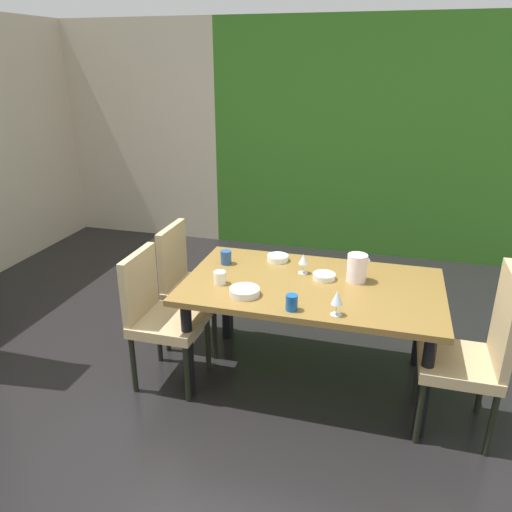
{
  "coord_description": "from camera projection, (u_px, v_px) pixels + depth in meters",
  "views": [
    {
      "loc": [
        1.1,
        -2.55,
        2.09
      ],
      "look_at": [
        0.27,
        0.45,
        0.85
      ],
      "focal_mm": 35.0,
      "sensor_mm": 36.0,
      "label": 1
    }
  ],
  "objects": [
    {
      "name": "ground_plane",
      "position": [
        200.0,
        395.0,
        3.33
      ],
      "size": [
        5.73,
        6.04,
        0.02
      ],
      "primitive_type": "cube",
      "color": "black"
    },
    {
      "name": "back_panel_interior",
      "position": [
        140.0,
        132.0,
        5.99
      ],
      "size": [
        1.97,
        0.1,
        2.51
      ],
      "primitive_type": "cube",
      "color": "beige",
      "rests_on": "ground_plane"
    },
    {
      "name": "garden_window_panel",
      "position": [
        385.0,
        142.0,
        5.28
      ],
      "size": [
        3.76,
        0.1,
        2.51
      ],
      "primitive_type": "cube",
      "color": "#346F20",
      "rests_on": "ground_plane"
    },
    {
      "name": "dining_table",
      "position": [
        312.0,
        295.0,
        3.26
      ],
      "size": [
        1.65,
        0.97,
        0.73
      ],
      "color": "olive",
      "rests_on": "ground_plane"
    },
    {
      "name": "chair_left_far",
      "position": [
        189.0,
        280.0,
        3.78
      ],
      "size": [
        0.45,
        0.44,
        0.94
      ],
      "rotation": [
        0.0,
        0.0,
        -1.57
      ],
      "color": "tan",
      "rests_on": "ground_plane"
    },
    {
      "name": "chair_left_near",
      "position": [
        158.0,
        311.0,
        3.31
      ],
      "size": [
        0.45,
        0.44,
        0.93
      ],
      "rotation": [
        0.0,
        0.0,
        -1.57
      ],
      "color": "tan",
      "rests_on": "ground_plane"
    },
    {
      "name": "chair_right_near",
      "position": [
        478.0,
        349.0,
        2.81
      ],
      "size": [
        0.44,
        0.44,
        1.05
      ],
      "rotation": [
        0.0,
        0.0,
        1.57
      ],
      "color": "tan",
      "rests_on": "ground_plane"
    },
    {
      "name": "wine_glass_west",
      "position": [
        303.0,
        260.0,
        3.35
      ],
      "size": [
        0.07,
        0.07,
        0.14
      ],
      "color": "silver",
      "rests_on": "dining_table"
    },
    {
      "name": "wine_glass_front",
      "position": [
        337.0,
        298.0,
        2.8
      ],
      "size": [
        0.07,
        0.07,
        0.15
      ],
      "color": "silver",
      "rests_on": "dining_table"
    },
    {
      "name": "serving_bowl_south",
      "position": [
        245.0,
        292.0,
        3.06
      ],
      "size": [
        0.19,
        0.19,
        0.05
      ],
      "primitive_type": "cylinder",
      "color": "silver",
      "rests_on": "dining_table"
    },
    {
      "name": "serving_bowl_rear",
      "position": [
        324.0,
        276.0,
        3.29
      ],
      "size": [
        0.15,
        0.15,
        0.04
      ],
      "primitive_type": "cylinder",
      "color": "white",
      "rests_on": "dining_table"
    },
    {
      "name": "serving_bowl_right",
      "position": [
        278.0,
        258.0,
        3.58
      ],
      "size": [
        0.15,
        0.15,
        0.04
      ],
      "primitive_type": "cylinder",
      "color": "white",
      "rests_on": "dining_table"
    },
    {
      "name": "cup_near_window",
      "position": [
        292.0,
        303.0,
        2.87
      ],
      "size": [
        0.07,
        0.07,
        0.1
      ],
      "primitive_type": "cylinder",
      "color": "#174F99",
      "rests_on": "dining_table"
    },
    {
      "name": "cup_center",
      "position": [
        226.0,
        257.0,
        3.52
      ],
      "size": [
        0.08,
        0.08,
        0.1
      ],
      "primitive_type": "cylinder",
      "color": "#274E8B",
      "rests_on": "dining_table"
    },
    {
      "name": "cup_east",
      "position": [
        220.0,
        278.0,
        3.21
      ],
      "size": [
        0.08,
        0.08,
        0.08
      ],
      "primitive_type": "cylinder",
      "color": "white",
      "rests_on": "dining_table"
    },
    {
      "name": "pitcher_north",
      "position": [
        357.0,
        268.0,
        3.23
      ],
      "size": [
        0.15,
        0.13,
        0.19
      ],
      "color": "white",
      "rests_on": "dining_table"
    }
  ]
}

